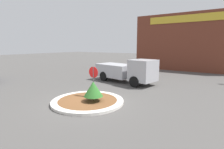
{
  "coord_description": "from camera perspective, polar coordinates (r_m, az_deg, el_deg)",
  "views": [
    {
      "loc": [
        6.72,
        -7.51,
        3.35
      ],
      "look_at": [
        -0.61,
        3.53,
        1.13
      ],
      "focal_mm": 28.0,
      "sensor_mm": 36.0,
      "label": 1
    }
  ],
  "objects": [
    {
      "name": "ground_plane",
      "position": [
        10.62,
        -7.89,
        -9.0
      ],
      "size": [
        120.0,
        120.0,
        0.0
      ],
      "primitive_type": "plane",
      "color": "#514F4C"
    },
    {
      "name": "traffic_island",
      "position": [
        10.6,
        -7.9,
        -8.6
      ],
      "size": [
        4.25,
        4.25,
        0.15
      ],
      "color": "silver",
      "rests_on": "ground_plane"
    },
    {
      "name": "stop_sign",
      "position": [
        11.01,
        -6.07,
        -0.63
      ],
      "size": [
        0.71,
        0.07,
        2.06
      ],
      "color": "#4C4C51",
      "rests_on": "ground_plane"
    },
    {
      "name": "island_shrub",
      "position": [
        10.12,
        -6.14,
        -4.71
      ],
      "size": [
        1.11,
        1.11,
        1.16
      ],
      "color": "brown",
      "rests_on": "traffic_island"
    },
    {
      "name": "utility_truck",
      "position": [
        15.81,
        4.73,
        1.25
      ],
      "size": [
        6.08,
        3.04,
        2.18
      ],
      "rotation": [
        0.0,
        0.0,
        -0.18
      ],
      "color": "#B2B2B7",
      "rests_on": "ground_plane"
    },
    {
      "name": "storefront_building",
      "position": [
        27.39,
        23.96,
        9.5
      ],
      "size": [
        13.51,
        6.07,
        7.47
      ],
      "color": "brown",
      "rests_on": "ground_plane"
    }
  ]
}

